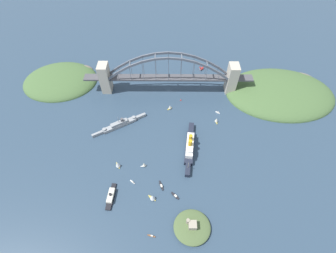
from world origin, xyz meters
The scene contains 20 objects.
ground_plane centered at (0.00, 0.00, 0.00)m, with size 1400.00×1400.00×0.00m, color #2D4256.
harbor_arch_bridge centered at (0.00, 0.00, 25.54)m, with size 251.23×20.07×64.98m.
headland_west_shore centered at (-173.83, 5.69, 0.00)m, with size 165.74×119.45×30.29m.
headland_east_shore centered at (173.51, -20.59, 0.00)m, with size 117.74×97.63×26.01m.
ocean_liner centered at (-27.60, 110.64, 5.95)m, with size 15.99×79.55×21.22m.
naval_cruiser centered at (66.07, 72.62, 3.30)m, with size 69.95×42.59×18.02m.
harbor_ferry_steamer centered at (62.60, 175.12, 2.47)m, with size 8.50×31.11×8.05m.
fort_island_mid_harbor centered at (-25.37, 207.44, 3.48)m, with size 38.07×36.69×13.95m.
seaplane_taxiing_near_bridge centered at (-56.26, -52.01, 1.83)m, with size 9.15×10.31×4.57m.
small_boat_0 centered at (7.15, 161.59, 0.88)m, with size 5.84×12.11×2.45m.
small_boat_1 centered at (59.97, 136.41, 4.97)m, with size 7.16×9.00×10.75m.
small_boat_2 centered at (28.56, 135.74, 3.89)m, with size 7.04×4.98×8.15m.
small_boat_3 centered at (40.72, 157.10, 0.87)m, with size 6.09×5.35×2.44m.
small_boat_4 centered at (-67.35, 64.74, 3.64)m, with size 5.06×8.11×7.74m.
small_boat_5 centered at (-8.68, 173.45, 0.81)m, with size 9.19×8.98×2.17m.
small_boat_6 centered at (16.26, 176.90, 4.68)m, with size 9.25×8.20×10.00m.
small_boat_7 centered at (15.62, 215.67, 0.79)m, with size 8.40×2.98×2.25m.
small_boat_8 centered at (-71.52, 48.05, 0.86)m, with size 6.59×4.73×2.31m.
small_boat_9 centered at (-2.62, 40.18, 3.52)m, with size 7.01×6.00×7.58m.
channel_marker_buoy centered at (-18.99, 22.50, 1.12)m, with size 2.20×2.20×2.75m.
Camera 1 is at (-1.41, 280.90, 257.74)m, focal length 25.68 mm.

